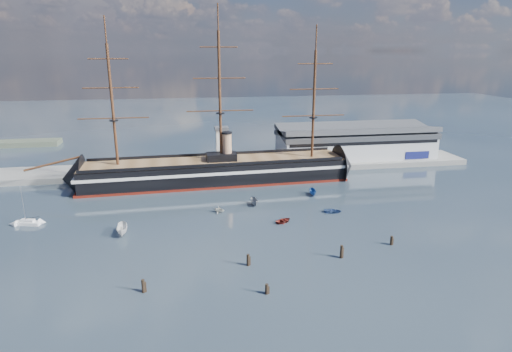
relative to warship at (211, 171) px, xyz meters
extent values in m
plane|color=#212F3B|center=(2.09, -20.00, -4.04)|extent=(600.00, 600.00, 0.00)
cube|color=slate|center=(12.09, 16.00, -4.04)|extent=(180.00, 18.00, 2.00)
cube|color=#B7BABC|center=(60.09, 20.00, 2.96)|extent=(62.00, 20.00, 10.00)
cube|color=#3F4247|center=(60.09, 20.00, 8.56)|extent=(63.00, 21.00, 2.00)
cube|color=silver|center=(5.09, 13.00, 4.96)|extent=(4.00, 4.00, 14.00)
cube|color=#3F4247|center=(5.09, 13.00, 12.46)|extent=(5.00, 5.00, 1.00)
cube|color=black|center=(1.73, 0.00, -0.04)|extent=(88.57, 19.52, 7.00)
cube|color=silver|center=(1.73, 0.00, 1.16)|extent=(90.58, 19.84, 1.00)
cube|color=#5B160D|center=(1.73, 0.00, -3.69)|extent=(90.58, 19.80, 0.90)
cone|color=black|center=(-44.77, 0.00, -0.34)|extent=(14.62, 16.23, 15.68)
cone|color=black|center=(48.23, 0.00, -0.34)|extent=(11.62, 16.11, 15.68)
cube|color=brown|center=(1.73, 0.00, 3.56)|extent=(88.52, 18.24, 0.40)
cube|color=black|center=(3.73, 0.00, 4.96)|extent=(10.23, 6.40, 2.50)
cylinder|color=tan|center=(5.73, 0.00, 8.46)|extent=(3.20, 3.20, 9.00)
cylinder|color=#381E0F|center=(-50.27, 0.00, 4.96)|extent=(17.77, 1.41, 4.43)
cylinder|color=#381E0F|center=(-30.27, 0.00, 22.76)|extent=(0.90, 0.90, 38.00)
cylinder|color=#381E0F|center=(3.73, 0.00, 24.76)|extent=(0.90, 0.90, 42.00)
cylinder|color=#381E0F|center=(35.73, 0.00, 21.76)|extent=(0.90, 0.90, 36.00)
cube|color=white|center=(-49.65, -29.35, -3.60)|extent=(6.85, 3.55, 0.88)
cube|color=white|center=(-49.65, -29.35, -2.90)|extent=(3.75, 2.25, 0.70)
cylinder|color=#B2B2B7|center=(-50.09, -29.35, 1.66)|extent=(0.14, 0.14, 9.64)
imported|color=white|center=(-24.51, -39.79, -4.04)|extent=(7.81, 3.29, 3.06)
imported|color=maroon|center=(16.56, -38.87, -4.04)|extent=(2.43, 3.14, 1.37)
imported|color=slate|center=(11.08, -24.63, -4.04)|extent=(6.04, 2.40, 2.39)
imported|color=beige|center=(0.31, -28.97, -4.04)|extent=(5.38, 5.87, 2.05)
imported|color=#304B82|center=(31.70, -34.32, -4.04)|extent=(2.12, 3.30, 1.43)
imported|color=navy|center=(30.65, -18.89, -4.04)|extent=(6.11, 2.84, 2.36)
cylinder|color=black|center=(-17.27, -67.81, -4.04)|extent=(0.64, 0.64, 3.36)
cylinder|color=black|center=(5.41, -72.27, -4.04)|extent=(0.64, 0.64, 2.74)
cylinder|color=black|center=(24.27, -60.84, -4.04)|extent=(0.64, 0.64, 3.70)
cylinder|color=black|center=(38.15, -56.56, -4.04)|extent=(0.64, 0.64, 2.91)
cylinder|color=black|center=(3.65, -60.81, -4.04)|extent=(0.64, 0.64, 3.29)
camera|label=1|loc=(-8.38, -141.23, 39.52)|focal=30.00mm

